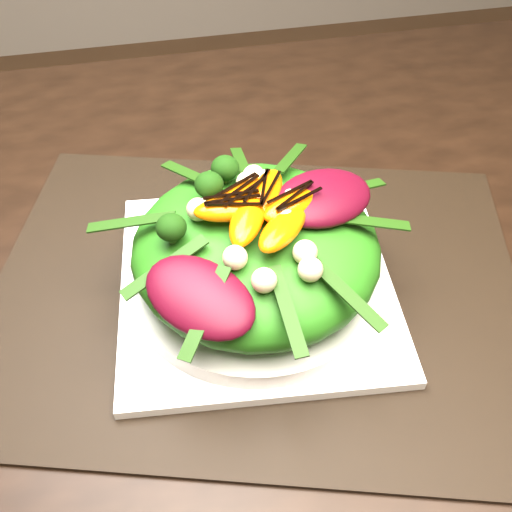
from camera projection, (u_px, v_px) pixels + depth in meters
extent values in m
cube|color=black|center=(340.00, 270.00, 0.62)|extent=(1.60, 0.90, 0.75)
cube|color=black|center=(256.00, 288.00, 0.57)|extent=(0.59, 0.51, 0.00)
cube|color=white|center=(256.00, 283.00, 0.57)|extent=(0.28, 0.28, 0.01)
cylinder|color=silver|center=(256.00, 273.00, 0.56)|extent=(0.30, 0.30, 0.02)
ellipsoid|color=#2A6D14|center=(256.00, 248.00, 0.53)|extent=(0.28, 0.28, 0.08)
ellipsoid|color=#400613|center=(324.00, 198.00, 0.52)|extent=(0.11, 0.09, 0.02)
ellipsoid|color=#FF5F04|center=(234.00, 193.00, 0.52)|extent=(0.07, 0.06, 0.02)
sphere|color=black|center=(183.00, 186.00, 0.52)|extent=(0.04, 0.04, 0.04)
sphere|color=beige|center=(298.00, 249.00, 0.47)|extent=(0.03, 0.03, 0.02)
cube|color=black|center=(233.00, 184.00, 0.51)|extent=(0.04, 0.02, 0.00)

